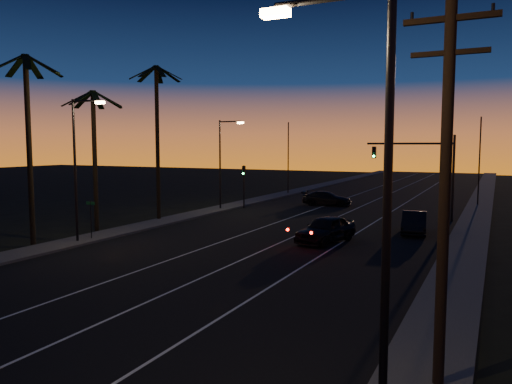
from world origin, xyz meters
The scene contains 21 objects.
road centered at (0.00, 30.00, 0.01)m, with size 20.00×170.00×0.01m, color black.
sidewalk_left centered at (-11.20, 30.00, 0.08)m, with size 2.40×170.00×0.16m, color #3A3A38.
sidewalk_right centered at (11.20, 30.00, 0.08)m, with size 2.40×170.00×0.16m, color #3A3A38.
lane_stripe_left centered at (-3.00, 30.00, 0.02)m, with size 0.12×160.00×0.01m, color silver.
lane_stripe_mid centered at (0.50, 30.00, 0.02)m, with size 0.12×160.00×0.01m, color silver.
lane_stripe_right centered at (4.00, 30.00, 0.02)m, with size 0.12×160.00×0.01m, color silver.
palm_near centered at (-12.60, 18.00, 7.07)m, with size 4.25×4.16×11.53m.
palm_mid centered at (-13.20, 24.00, 6.25)m, with size 4.25×4.16×10.03m.
palm_far centered at (-12.20, 30.00, 7.61)m, with size 4.25×4.16×12.53m.
streetlight_left_near centered at (-10.70, 20.00, 5.32)m, with size 2.55×0.26×9.00m.
streetlight_left_far centered at (-10.69, 38.00, 5.06)m, with size 2.55×0.26×8.50m.
streetlight_right_near centered at (10.70, 6.00, 5.32)m, with size 2.55×0.26×9.00m.
street_sign centered at (-10.80, 21.00, 1.66)m, with size 0.70×0.06×2.60m.
utility_pole centered at (11.60, 10.00, 5.32)m, with size 2.20×0.28×10.00m.
signal_mast centered at (7.14, 39.99, 4.78)m, with size 7.10×0.41×7.00m.
signal_post centered at (-9.50, 39.98, 2.89)m, with size 0.28×0.37×4.20m.
far_pole_left centered at (-11.00, 55.00, 4.50)m, with size 0.14×0.14×9.00m, color black.
far_pole_right centered at (11.00, 52.00, 4.50)m, with size 0.14×0.14×9.00m, color black.
lead_car centered at (3.05, 27.08, 0.86)m, with size 3.17×5.82×1.69m.
right_car centered at (7.60, 32.91, 0.77)m, with size 2.18×4.79×1.52m.
cross_car centered at (-2.93, 45.73, 0.73)m, with size 5.18×2.58×1.44m.
Camera 1 is at (12.76, -2.99, 6.21)m, focal length 35.00 mm.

